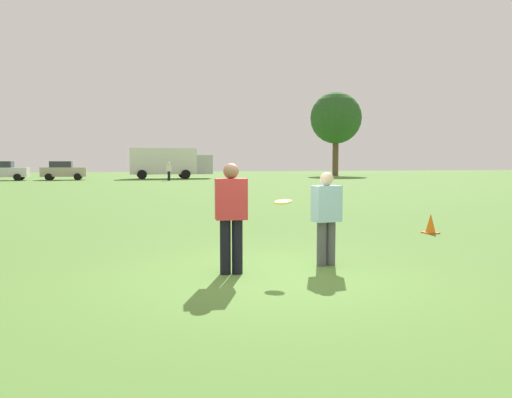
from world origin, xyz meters
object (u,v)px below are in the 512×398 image
at_px(player_thrower, 231,212).
at_px(parked_car_mid_left, 4,171).
at_px(parked_car_center, 63,170).
at_px(box_truck, 169,162).
at_px(frisbee, 283,202).
at_px(traffic_cone, 431,224).
at_px(bystander_sideline_watcher, 169,170).
at_px(player_defender, 326,213).

xyz_separation_m(player_thrower, parked_car_mid_left, (-11.54, 45.19, -0.03)).
bearing_deg(parked_car_mid_left, parked_car_center, 0.02).
height_order(parked_car_mid_left, box_truck, box_truck).
height_order(frisbee, traffic_cone, frisbee).
relative_size(frisbee, traffic_cone, 0.57).
height_order(box_truck, bystander_sideline_watcher, box_truck).
xyz_separation_m(player_defender, bystander_sideline_watcher, (1.81, 40.12, 0.11)).
relative_size(parked_car_center, box_truck, 0.50).
distance_m(player_defender, box_truck, 46.15).
distance_m(frisbee, traffic_cone, 5.75).
relative_size(player_defender, parked_car_mid_left, 0.36).
distance_m(traffic_cone, bystander_sideline_watcher, 37.38).
relative_size(player_defender, frisbee, 5.64).
height_order(frisbee, parked_car_mid_left, parked_car_mid_left).
bearing_deg(box_truck, parked_car_mid_left, -176.05).
bearing_deg(player_defender, box_truck, 86.91).
bearing_deg(bystander_sideline_watcher, traffic_cone, -86.68).
distance_m(player_defender, parked_car_center, 45.68).
bearing_deg(player_defender, frisbee, -165.09).
distance_m(frisbee, parked_car_mid_left, 46.87).
bearing_deg(traffic_cone, parked_car_center, 105.69).
xyz_separation_m(parked_car_center, box_truck, (10.36, 1.08, 0.83)).
bearing_deg(traffic_cone, box_truck, 91.97).
bearing_deg(box_truck, frisbee, -94.10).
relative_size(player_defender, bystander_sideline_watcher, 0.90).
xyz_separation_m(frisbee, bystander_sideline_watcher, (2.64, 40.34, -0.12)).
bearing_deg(parked_car_mid_left, player_thrower, -75.68).
height_order(player_thrower, box_truck, box_truck).
xyz_separation_m(player_thrower, parked_car_center, (-6.22, 45.19, -0.03)).
bearing_deg(parked_car_mid_left, player_defender, -73.66).
distance_m(parked_car_mid_left, bystander_sideline_watcher, 15.77).
height_order(parked_car_center, bystander_sideline_watcher, parked_car_center).
bearing_deg(player_defender, player_thrower, -173.19).
relative_size(traffic_cone, parked_car_mid_left, 0.11).
relative_size(player_thrower, player_defender, 1.10).
distance_m(parked_car_center, bystander_sideline_watcher, 10.84).
bearing_deg(bystander_sideline_watcher, box_truck, 83.51).
distance_m(player_thrower, parked_car_center, 45.62).
xyz_separation_m(parked_car_mid_left, bystander_sideline_watcher, (15.00, -4.87, 0.05)).
bearing_deg(player_thrower, traffic_cone, 28.08).
distance_m(player_defender, frisbee, 0.89).
height_order(frisbee, parked_car_center, parked_car_center).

